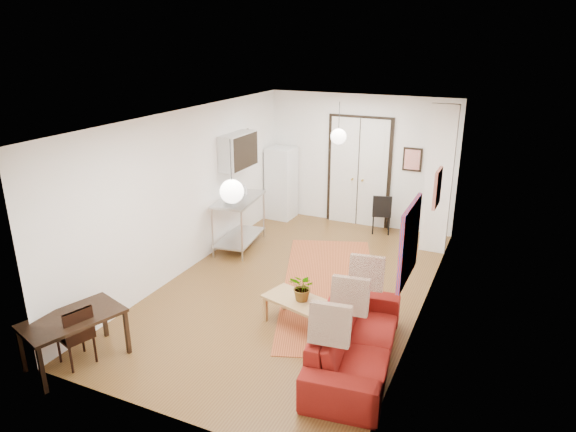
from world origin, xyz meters
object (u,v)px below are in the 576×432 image
at_px(dining_table, 73,322).
at_px(dining_chair_far, 79,327).
at_px(fridge, 281,183).
at_px(coffee_table, 297,302).
at_px(dining_chair_near, 79,327).
at_px(black_side_chair, 383,209).
at_px(kitchen_counter, 239,215).
at_px(sofa, 356,340).

bearing_deg(dining_table, dining_chair_far, 90.00).
bearing_deg(fridge, coffee_table, -60.29).
bearing_deg(coffee_table, fridge, 117.82).
bearing_deg(dining_chair_near, coffee_table, 149.25).
distance_m(coffee_table, dining_table, 3.04).
relative_size(dining_chair_near, dining_chair_far, 1.00).
bearing_deg(dining_table, dining_chair_near, 90.00).
bearing_deg(black_side_chair, dining_chair_far, 54.90).
height_order(dining_table, dining_chair_far, dining_chair_far).
relative_size(kitchen_counter, dining_table, 1.05).
bearing_deg(black_side_chair, fridge, -12.32).
relative_size(coffee_table, dining_chair_near, 1.29).
relative_size(kitchen_counter, dining_chair_far, 1.72).
height_order(fridge, black_side_chair, fridge).
distance_m(dining_chair_near, dining_chair_far, 0.00).
height_order(sofa, dining_table, sofa).
bearing_deg(coffee_table, dining_table, -137.78).
bearing_deg(dining_table, black_side_chair, 69.42).
height_order(sofa, fridge, fridge).
xyz_separation_m(dining_chair_near, dining_chair_far, (0.00, 0.00, 0.00)).
bearing_deg(black_side_chair, sofa, 86.40).
bearing_deg(dining_chair_far, black_side_chair, 177.36).
bearing_deg(kitchen_counter, sofa, -48.23).
height_order(coffee_table, dining_table, dining_table).
relative_size(dining_chair_far, black_side_chair, 0.96).
height_order(sofa, coffee_table, sofa).
relative_size(dining_table, dining_chair_far, 1.64).
distance_m(kitchen_counter, dining_chair_far, 4.22).
xyz_separation_m(fridge, dining_chair_far, (0.00, -6.22, -0.35)).
distance_m(coffee_table, fridge, 4.84).
xyz_separation_m(dining_table, black_side_chair, (2.40, 6.38, -0.09)).
bearing_deg(dining_chair_near, kitchen_counter, -161.94).
xyz_separation_m(fridge, dining_chair_near, (0.00, -6.22, -0.35)).
xyz_separation_m(kitchen_counter, dining_chair_far, (-0.01, -4.21, -0.22)).
height_order(sofa, dining_chair_far, dining_chair_far).
xyz_separation_m(kitchen_counter, dining_table, (-0.01, -4.29, -0.10)).
height_order(sofa, dining_chair_near, dining_chair_near).
height_order(sofa, black_side_chair, black_side_chair).
height_order(dining_chair_near, black_side_chair, black_side_chair).
relative_size(coffee_table, dining_chair_far, 1.29).
bearing_deg(fridge, dining_chair_far, -88.12).
bearing_deg(dining_chair_near, dining_chair_far, 180.00).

